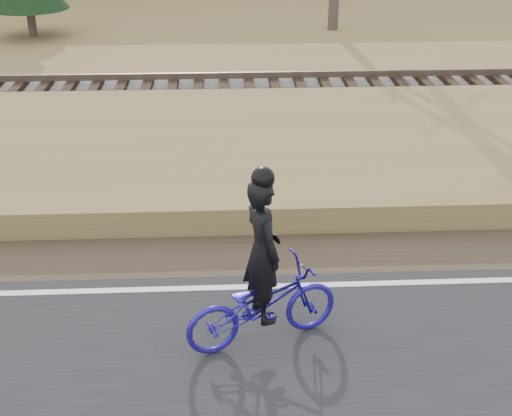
{
  "coord_description": "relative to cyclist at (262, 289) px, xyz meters",
  "views": [
    {
      "loc": [
        3.54,
        -7.98,
        5.19
      ],
      "look_at": [
        3.96,
        0.5,
        1.1
      ],
      "focal_mm": 50.0,
      "sensor_mm": 36.0,
      "label": 1
    }
  ],
  "objects": [
    {
      "name": "embankment",
      "position": [
        -3.96,
        5.18,
        -0.55
      ],
      "size": [
        120.0,
        5.0,
        0.44
      ],
      "primitive_type": "cube",
      "color": "olive",
      "rests_on": "ground"
    },
    {
      "name": "ballast",
      "position": [
        -3.96,
        8.98,
        -0.54
      ],
      "size": [
        120.0,
        3.0,
        0.45
      ],
      "primitive_type": "cube",
      "color": "slate",
      "rests_on": "ground"
    },
    {
      "name": "railroad",
      "position": [
        -3.96,
        8.98,
        -0.24
      ],
      "size": [
        120.0,
        2.4,
        0.29
      ],
      "color": "black",
      "rests_on": "ballast"
    },
    {
      "name": "cyclist",
      "position": [
        0.0,
        0.0,
        0.0
      ],
      "size": [
        2.0,
        1.26,
        2.24
      ],
      "rotation": [
        0.0,
        0.0,
        1.92
      ],
      "color": "#1E148F",
      "rests_on": "road"
    }
  ]
}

